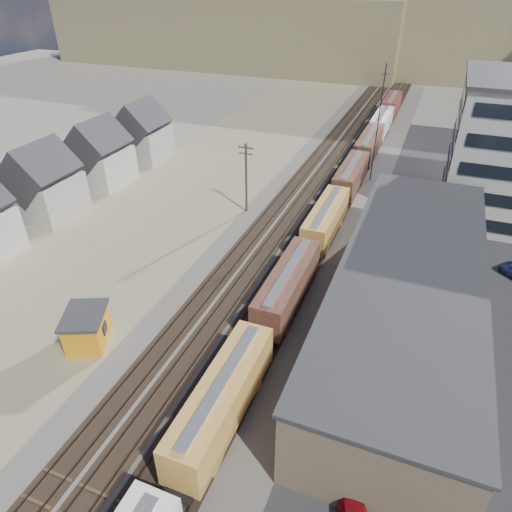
% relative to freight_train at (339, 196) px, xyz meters
% --- Properties ---
extents(ground, '(300.00, 300.00, 0.00)m').
position_rel_freight_train_xyz_m(ground, '(-3.80, -46.16, -2.79)').
color(ground, '#6B6356').
rests_on(ground, ground).
extents(ballast_bed, '(18.00, 200.00, 0.06)m').
position_rel_freight_train_xyz_m(ballast_bed, '(-3.80, 3.84, -2.76)').
color(ballast_bed, '#4C4742').
rests_on(ballast_bed, ground).
extents(dirt_yard, '(24.00, 180.00, 0.03)m').
position_rel_freight_train_xyz_m(dirt_yard, '(-23.80, -6.16, -2.78)').
color(dirt_yard, '#7E7257').
rests_on(dirt_yard, ground).
extents(asphalt_lot, '(26.00, 120.00, 0.04)m').
position_rel_freight_train_xyz_m(asphalt_lot, '(18.20, -11.16, -2.77)').
color(asphalt_lot, '#232326').
rests_on(asphalt_lot, ground).
extents(rail_tracks, '(11.40, 200.00, 0.24)m').
position_rel_freight_train_xyz_m(rail_tracks, '(-4.35, 3.84, -2.68)').
color(rail_tracks, black).
rests_on(rail_tracks, ground).
extents(freight_train, '(3.00, 119.74, 4.46)m').
position_rel_freight_train_xyz_m(freight_train, '(0.00, 0.00, 0.00)').
color(freight_train, black).
rests_on(freight_train, ground).
extents(warehouse, '(12.40, 40.40, 7.25)m').
position_rel_freight_train_xyz_m(warehouse, '(11.18, -21.16, 0.86)').
color(warehouse, tan).
rests_on(warehouse, ground).
extents(utility_pole_north, '(2.20, 0.32, 10.00)m').
position_rel_freight_train_xyz_m(utility_pole_north, '(-12.30, -4.16, 2.50)').
color(utility_pole_north, '#382619').
rests_on(utility_pole_north, ground).
extents(radio_mast, '(1.20, 0.16, 18.00)m').
position_rel_freight_train_xyz_m(radio_mast, '(2.20, 13.84, 6.33)').
color(radio_mast, black).
rests_on(radio_mast, ground).
extents(townhouse_row, '(8.15, 68.16, 10.47)m').
position_rel_freight_train_xyz_m(townhouse_row, '(-37.80, -21.16, 1.54)').
color(townhouse_row, '#B7B2A8').
rests_on(townhouse_row, ground).
extents(hills_north, '(265.00, 80.00, 32.00)m').
position_rel_freight_train_xyz_m(hills_north, '(-3.63, 121.76, 11.31)').
color(hills_north, brown).
rests_on(hills_north, ground).
extents(maintenance_shed, '(5.20, 5.72, 3.41)m').
position_rel_freight_train_xyz_m(maintenance_shed, '(-15.44, -34.52, -1.05)').
color(maintenance_shed, orange).
rests_on(maintenance_shed, ground).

